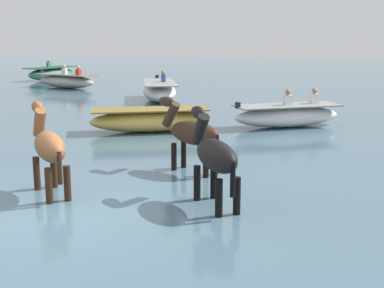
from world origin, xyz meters
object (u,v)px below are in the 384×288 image
boat_far_inshore (66,81)px  boat_distant_west (159,91)px  horse_trailing_black (215,157)px  horse_flank_chestnut (49,148)px  boat_near_starboard (287,116)px  boat_mid_outer (51,74)px  horse_lead_dark_bay (192,135)px  boat_near_port (150,120)px

boat_far_inshore → boat_distant_west: size_ratio=0.92×
horse_trailing_black → horse_flank_chestnut: 2.94m
boat_near_starboard → horse_trailing_black: bearing=-97.4°
boat_near_starboard → boat_mid_outer: (-14.44, 13.95, 0.05)m
boat_near_starboard → boat_distant_west: bearing=134.8°
horse_lead_dark_bay → boat_far_inshore: bearing=122.2°
horse_lead_dark_bay → horse_trailing_black: (0.79, -2.08, 0.04)m
boat_far_inshore → boat_near_port: bearing=-55.7°
boat_far_inshore → boat_near_port: boat_far_inshore is taller
horse_lead_dark_bay → boat_near_port: horse_lead_dark_bay is taller
boat_far_inshore → boat_mid_outer: boat_mid_outer is taller
boat_near_starboard → boat_near_port: bearing=-157.8°
boat_distant_west → boat_mid_outer: bearing=136.8°
horse_trailing_black → boat_near_port: size_ratio=0.50×
horse_trailing_black → boat_near_starboard: size_ratio=0.52×
horse_flank_chestnut → boat_far_inshore: size_ratio=0.47×
boat_far_inshore → boat_mid_outer: (-2.93, 4.32, 0.03)m
boat_far_inshore → boat_distant_west: boat_distant_west is taller
horse_lead_dark_bay → boat_near_starboard: size_ratio=0.50×
horse_flank_chestnut → boat_far_inshore: bearing=113.4°
horse_lead_dark_bay → boat_near_starboard: 6.11m
horse_trailing_black → horse_flank_chestnut: bearing=178.4°
horse_lead_dark_bay → boat_near_starboard: (1.81, 5.82, -0.43)m
horse_trailing_black → boat_mid_outer: 25.63m
horse_trailing_black → horse_flank_chestnut: horse_flank_chestnut is taller
boat_near_port → boat_far_inshore: bearing=124.3°
horse_lead_dark_bay → horse_flank_chestnut: 2.93m
horse_lead_dark_bay → horse_trailing_black: bearing=-69.2°
boat_distant_west → boat_near_starboard: bearing=-45.2°
boat_far_inshore → boat_near_starboard: 15.00m
boat_near_starboard → boat_near_port: 4.19m
boat_near_port → horse_lead_dark_bay: bearing=-64.0°
boat_far_inshore → horse_flank_chestnut: bearing=-66.6°
boat_near_port → boat_mid_outer: boat_mid_outer is taller
boat_near_starboard → boat_distant_west: boat_distant_west is taller
horse_trailing_black → boat_near_starboard: bearing=82.6°
boat_distant_west → boat_near_port: bearing=-77.5°
boat_near_starboard → boat_distant_west: 7.72m
horse_trailing_black → boat_far_inshore: size_ratio=0.47×
boat_near_starboard → horse_flank_chestnut: bearing=-116.9°
boat_far_inshore → boat_near_port: size_ratio=1.07×
boat_distant_west → boat_far_inshore: bearing=145.7°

